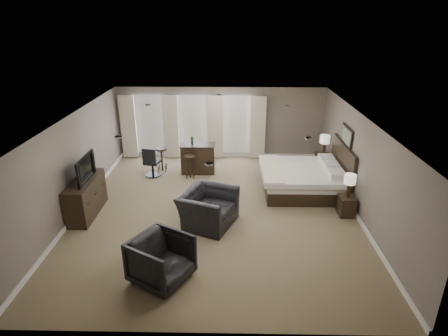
{
  "coord_description": "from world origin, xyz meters",
  "views": [
    {
      "loc": [
        0.39,
        -9.01,
        4.98
      ],
      "look_at": [
        0.2,
        0.4,
        1.1
      ],
      "focal_mm": 30.0,
      "sensor_mm": 36.0,
      "label": 1
    }
  ],
  "objects_px": {
    "nightstand_near": "(346,206)",
    "nightstand_far": "(322,163)",
    "lamp_near": "(349,186)",
    "armchair_near": "(208,203)",
    "bar_stool_right": "(190,167)",
    "dresser": "(86,197)",
    "desk_chair": "(152,161)",
    "bed": "(305,168)",
    "lamp_far": "(324,145)",
    "bar_stool_left": "(162,159)",
    "armchair_far": "(161,258)",
    "bar_counter": "(198,158)",
    "tv": "(83,178)"
  },
  "relations": [
    {
      "from": "armchair_far",
      "to": "bar_counter",
      "type": "height_order",
      "value": "armchair_far"
    },
    {
      "from": "lamp_near",
      "to": "dresser",
      "type": "relative_size",
      "value": 0.37
    },
    {
      "from": "armchair_far",
      "to": "dresser",
      "type": "bearing_deg",
      "value": 73.52
    },
    {
      "from": "dresser",
      "to": "desk_chair",
      "type": "height_order",
      "value": "desk_chair"
    },
    {
      "from": "nightstand_far",
      "to": "bar_stool_right",
      "type": "bearing_deg",
      "value": -173.21
    },
    {
      "from": "bed",
      "to": "lamp_far",
      "type": "xyz_separation_m",
      "value": [
        0.89,
        1.45,
        0.23
      ]
    },
    {
      "from": "armchair_near",
      "to": "lamp_near",
      "type": "bearing_deg",
      "value": -59.23
    },
    {
      "from": "nightstand_near",
      "to": "tv",
      "type": "relative_size",
      "value": 0.46
    },
    {
      "from": "nightstand_far",
      "to": "tv",
      "type": "relative_size",
      "value": 0.55
    },
    {
      "from": "lamp_near",
      "to": "bar_counter",
      "type": "distance_m",
      "value": 5.06
    },
    {
      "from": "lamp_near",
      "to": "bar_stool_left",
      "type": "bearing_deg",
      "value": 151.39
    },
    {
      "from": "lamp_far",
      "to": "nightstand_near",
      "type": "bearing_deg",
      "value": -90.0
    },
    {
      "from": "tv",
      "to": "bar_stool_right",
      "type": "height_order",
      "value": "tv"
    },
    {
      "from": "armchair_near",
      "to": "armchair_far",
      "type": "relative_size",
      "value": 1.29
    },
    {
      "from": "lamp_far",
      "to": "tv",
      "type": "relative_size",
      "value": 0.58
    },
    {
      "from": "bed",
      "to": "dresser",
      "type": "distance_m",
      "value": 6.23
    },
    {
      "from": "lamp_far",
      "to": "bar_counter",
      "type": "bearing_deg",
      "value": -179.07
    },
    {
      "from": "dresser",
      "to": "bar_stool_right",
      "type": "relative_size",
      "value": 2.2
    },
    {
      "from": "nightstand_far",
      "to": "lamp_near",
      "type": "relative_size",
      "value": 1.02
    },
    {
      "from": "armchair_far",
      "to": "nightstand_far",
      "type": "bearing_deg",
      "value": -7.51
    },
    {
      "from": "bed",
      "to": "armchair_far",
      "type": "distance_m",
      "value": 5.51
    },
    {
      "from": "nightstand_far",
      "to": "lamp_far",
      "type": "height_order",
      "value": "lamp_far"
    },
    {
      "from": "dresser",
      "to": "bar_stool_right",
      "type": "height_order",
      "value": "dresser"
    },
    {
      "from": "nightstand_near",
      "to": "dresser",
      "type": "distance_m",
      "value": 6.92
    },
    {
      "from": "bar_counter",
      "to": "desk_chair",
      "type": "relative_size",
      "value": 1.13
    },
    {
      "from": "lamp_near",
      "to": "armchair_near",
      "type": "bearing_deg",
      "value": -171.75
    },
    {
      "from": "bar_counter",
      "to": "bar_stool_left",
      "type": "bearing_deg",
      "value": 174.01
    },
    {
      "from": "nightstand_near",
      "to": "nightstand_far",
      "type": "height_order",
      "value": "nightstand_far"
    },
    {
      "from": "desk_chair",
      "to": "nightstand_far",
      "type": "bearing_deg",
      "value": -164.55
    },
    {
      "from": "dresser",
      "to": "bar_stool_left",
      "type": "height_order",
      "value": "dresser"
    },
    {
      "from": "tv",
      "to": "armchair_far",
      "type": "bearing_deg",
      "value": -137.14
    },
    {
      "from": "bed",
      "to": "bar_counter",
      "type": "bearing_deg",
      "value": 157.24
    },
    {
      "from": "armchair_far",
      "to": "bar_stool_right",
      "type": "xyz_separation_m",
      "value": [
        0.03,
        5.13,
        -0.15
      ]
    },
    {
      "from": "armchair_near",
      "to": "bar_stool_left",
      "type": "xyz_separation_m",
      "value": [
        -1.78,
        3.49,
        -0.19
      ]
    },
    {
      "from": "armchair_far",
      "to": "bar_counter",
      "type": "bearing_deg",
      "value": 27.99
    },
    {
      "from": "lamp_near",
      "to": "lamp_far",
      "type": "xyz_separation_m",
      "value": [
        0.0,
        2.9,
        0.13
      ]
    },
    {
      "from": "lamp_far",
      "to": "bar_counter",
      "type": "relative_size",
      "value": 0.58
    },
    {
      "from": "nightstand_near",
      "to": "armchair_far",
      "type": "relative_size",
      "value": 0.5
    },
    {
      "from": "dresser",
      "to": "desk_chair",
      "type": "relative_size",
      "value": 1.66
    },
    {
      "from": "bar_stool_right",
      "to": "lamp_near",
      "type": "bearing_deg",
      "value": -28.29
    },
    {
      "from": "bar_counter",
      "to": "dresser",
      "type": "bearing_deg",
      "value": -133.15
    },
    {
      "from": "armchair_far",
      "to": "bar_stool_right",
      "type": "relative_size",
      "value": 1.38
    },
    {
      "from": "nightstand_near",
      "to": "lamp_far",
      "type": "bearing_deg",
      "value": 90.0
    },
    {
      "from": "dresser",
      "to": "armchair_far",
      "type": "relative_size",
      "value": 1.59
    },
    {
      "from": "nightstand_far",
      "to": "bar_counter",
      "type": "xyz_separation_m",
      "value": [
        -4.18,
        -0.07,
        0.18
      ]
    },
    {
      "from": "bar_counter",
      "to": "nightstand_far",
      "type": "bearing_deg",
      "value": 0.93
    },
    {
      "from": "nightstand_near",
      "to": "bar_counter",
      "type": "xyz_separation_m",
      "value": [
        -4.18,
        2.83,
        0.23
      ]
    },
    {
      "from": "bed",
      "to": "nightstand_near",
      "type": "height_order",
      "value": "bed"
    },
    {
      "from": "bar_stool_left",
      "to": "tv",
      "type": "bearing_deg",
      "value": -115.98
    },
    {
      "from": "bed",
      "to": "nightstand_near",
      "type": "xyz_separation_m",
      "value": [
        0.89,
        -1.45,
        -0.48
      ]
    }
  ]
}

